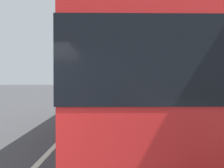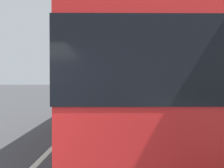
# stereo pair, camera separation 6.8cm
# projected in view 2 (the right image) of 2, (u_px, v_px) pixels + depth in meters

# --- Properties ---
(lane_divider_line) EXTENTS (110.00, 0.16, 0.01)m
(lane_divider_line) POSITION_uv_depth(u_px,v_px,m) (78.00, 122.00, 11.48)
(lane_divider_line) COLOR silver
(lane_divider_line) RESTS_ON ground
(coach_bus) EXTENTS (12.13, 2.92, 3.36)m
(coach_bus) POSITION_uv_depth(u_px,v_px,m) (123.00, 83.00, 9.00)
(coach_bus) COLOR red
(coach_bus) RESTS_ON ground
(motorcycle_angled) EXTENTS (2.17, 1.04, 1.24)m
(motorcycle_angled) POSITION_uv_depth(u_px,v_px,m) (207.00, 130.00, 7.34)
(motorcycle_angled) COLOR black
(motorcycle_angled) RESTS_ON ground
(car_far_distant) EXTENTS (4.58, 2.11, 1.43)m
(car_far_distant) POSITION_uv_depth(u_px,v_px,m) (92.00, 88.00, 40.29)
(car_far_distant) COLOR gray
(car_far_distant) RESTS_ON ground
(car_ahead_same_lane) EXTENTS (4.00, 1.92, 1.44)m
(car_ahead_same_lane) POSITION_uv_depth(u_px,v_px,m) (117.00, 88.00, 40.96)
(car_ahead_same_lane) COLOR red
(car_ahead_same_lane) RESTS_ON ground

